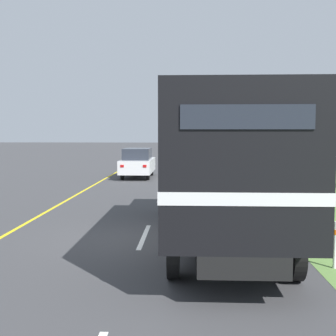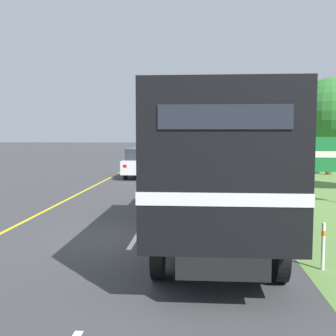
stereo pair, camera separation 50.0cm
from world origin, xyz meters
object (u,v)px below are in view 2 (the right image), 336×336
(lead_car_white, at_px, (141,162))
(roadside_tree_mid, at_px, (331,112))
(horse_trailer_truck, at_px, (214,162))
(highway_sign, at_px, (328,156))
(delineator_post, at_px, (323,245))

(lead_car_white, bearing_deg, roadside_tree_mid, 12.36)
(roadside_tree_mid, bearing_deg, horse_trailer_truck, -114.55)
(highway_sign, height_order, roadside_tree_mid, roadside_tree_mid)
(horse_trailer_truck, height_order, delineator_post, horse_trailer_truck)
(roadside_tree_mid, distance_m, delineator_post, 20.47)
(horse_trailer_truck, xyz_separation_m, highway_sign, (4.52, 6.12, -0.16))
(roadside_tree_mid, bearing_deg, highway_sign, -106.89)
(horse_trailer_truck, xyz_separation_m, roadside_tree_mid, (7.95, 17.41, 2.00))
(highway_sign, relative_size, delineator_post, 3.04)
(horse_trailer_truck, relative_size, delineator_post, 9.22)
(lead_car_white, distance_m, delineator_post, 17.74)
(lead_car_white, distance_m, roadside_tree_mid, 12.47)
(lead_car_white, height_order, highway_sign, highway_sign)
(horse_trailer_truck, bearing_deg, highway_sign, 53.51)
(horse_trailer_truck, xyz_separation_m, lead_car_white, (-3.85, 14.83, -1.09))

